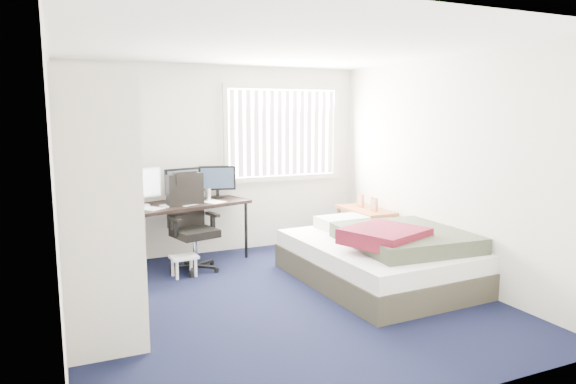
{
  "coord_description": "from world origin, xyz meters",
  "views": [
    {
      "loc": [
        -1.96,
        -4.54,
        1.86
      ],
      "look_at": [
        0.25,
        0.4,
        1.04
      ],
      "focal_mm": 32.0,
      "sensor_mm": 36.0,
      "label": 1
    }
  ],
  "objects_px": {
    "nightstand": "(366,214)",
    "bed": "(382,256)",
    "desk": "(184,200)",
    "office_chair": "(192,232)"
  },
  "relations": [
    {
      "from": "nightstand",
      "to": "bed",
      "type": "relative_size",
      "value": 0.4
    },
    {
      "from": "desk",
      "to": "office_chair",
      "type": "height_order",
      "value": "desk"
    },
    {
      "from": "desk",
      "to": "bed",
      "type": "height_order",
      "value": "desk"
    },
    {
      "from": "office_chair",
      "to": "bed",
      "type": "xyz_separation_m",
      "value": [
        1.83,
        -1.34,
        -0.16
      ]
    },
    {
      "from": "desk",
      "to": "nightstand",
      "type": "distance_m",
      "value": 2.41
    },
    {
      "from": "nightstand",
      "to": "bed",
      "type": "height_order",
      "value": "nightstand"
    },
    {
      "from": "desk",
      "to": "nightstand",
      "type": "bearing_deg",
      "value": -13.19
    },
    {
      "from": "bed",
      "to": "desk",
      "type": "bearing_deg",
      "value": 138.08
    },
    {
      "from": "nightstand",
      "to": "bed",
      "type": "xyz_separation_m",
      "value": [
        -0.49,
        -1.11,
        -0.25
      ]
    },
    {
      "from": "office_chair",
      "to": "bed",
      "type": "relative_size",
      "value": 0.54
    }
  ]
}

